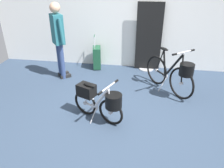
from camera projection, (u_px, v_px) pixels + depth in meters
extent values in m
plane|color=#2D3D51|center=(117.00, 124.00, 3.52)|extent=(6.81, 6.81, 0.00)
cube|color=white|center=(132.00, 6.00, 5.03)|extent=(6.81, 0.10, 2.92)
cylinder|color=#B7B7BC|center=(146.00, 69.00, 5.48)|extent=(0.36, 0.36, 0.02)
cube|color=black|center=(149.00, 37.00, 5.11)|extent=(0.60, 0.02, 1.58)
torus|color=black|center=(111.00, 112.00, 3.43)|extent=(0.42, 0.21, 0.44)
cylinder|color=#B7B7BC|center=(111.00, 112.00, 3.43)|extent=(0.07, 0.07, 0.06)
torus|color=black|center=(85.00, 103.00, 3.68)|extent=(0.42, 0.21, 0.44)
cylinder|color=#B7B7BC|center=(85.00, 103.00, 3.68)|extent=(0.07, 0.07, 0.06)
cylinder|color=silver|center=(90.00, 105.00, 3.63)|extent=(0.19, 0.11, 0.05)
cylinder|color=silver|center=(101.00, 98.00, 3.43)|extent=(0.30, 0.16, 0.43)
cylinder|color=silver|center=(92.00, 97.00, 3.52)|extent=(0.12, 0.08, 0.37)
cylinder|color=silver|center=(90.00, 105.00, 3.63)|extent=(0.19, 0.10, 0.04)
cylinder|color=silver|center=(110.00, 101.00, 3.35)|extent=(0.08, 0.05, 0.40)
cylinder|color=silver|center=(87.00, 95.00, 3.57)|extent=(0.13, 0.07, 0.36)
ellipsoid|color=black|center=(90.00, 85.00, 3.45)|extent=(0.24, 0.17, 0.05)
cylinder|color=#B7B7BC|center=(108.00, 88.00, 3.26)|extent=(0.03, 0.03, 0.04)
cylinder|color=#B7B7BC|center=(108.00, 87.00, 3.25)|extent=(0.20, 0.41, 0.03)
cylinder|color=black|center=(100.00, 93.00, 3.08)|extent=(0.07, 0.10, 0.04)
cylinder|color=black|center=(116.00, 81.00, 3.41)|extent=(0.07, 0.10, 0.04)
cylinder|color=#B7B7BC|center=(95.00, 107.00, 3.59)|extent=(0.13, 0.07, 0.14)
cylinder|color=#B7B7BC|center=(93.00, 116.00, 3.56)|extent=(0.09, 0.18, 0.21)
cylinder|color=black|center=(114.00, 101.00, 3.31)|extent=(0.34, 0.34, 0.22)
cube|color=black|center=(86.00, 90.00, 3.54)|extent=(0.34, 0.29, 0.20)
torus|color=black|center=(181.00, 83.00, 4.11)|extent=(0.42, 0.51, 0.62)
cylinder|color=#B7B7BC|center=(181.00, 83.00, 4.11)|extent=(0.08, 0.08, 0.06)
torus|color=black|center=(156.00, 70.00, 4.66)|extent=(0.42, 0.51, 0.62)
cylinder|color=#B7B7BC|center=(156.00, 70.00, 4.66)|extent=(0.08, 0.08, 0.06)
cylinder|color=black|center=(161.00, 73.00, 4.56)|extent=(0.20, 0.24, 0.05)
cylinder|color=black|center=(174.00, 66.00, 4.18)|extent=(0.30, 0.36, 0.60)
cylinder|color=black|center=(164.00, 63.00, 4.39)|extent=(0.12, 0.14, 0.52)
cylinder|color=black|center=(161.00, 73.00, 4.56)|extent=(0.19, 0.23, 0.04)
cylinder|color=black|center=(182.00, 69.00, 4.01)|extent=(0.08, 0.08, 0.56)
cylinder|color=black|center=(160.00, 60.00, 4.49)|extent=(0.13, 0.15, 0.50)
ellipsoid|color=black|center=(164.00, 49.00, 4.30)|extent=(0.21, 0.23, 0.05)
cylinder|color=#B7B7BC|center=(184.00, 53.00, 3.89)|extent=(0.03, 0.03, 0.04)
cylinder|color=#B7B7BC|center=(184.00, 52.00, 3.88)|extent=(0.36, 0.30, 0.03)
cylinder|color=black|center=(175.00, 54.00, 3.78)|extent=(0.09, 0.08, 0.04)
cylinder|color=black|center=(192.00, 50.00, 3.98)|extent=(0.09, 0.08, 0.04)
cylinder|color=#B7B7BC|center=(165.00, 75.00, 4.46)|extent=(0.10, 0.12, 0.14)
cylinder|color=#B7B7BC|center=(162.00, 84.00, 4.45)|extent=(0.16, 0.13, 0.29)
cylinder|color=black|center=(187.00, 70.00, 3.91)|extent=(0.37, 0.37, 0.22)
cylinder|color=navy|center=(62.00, 62.00, 4.85)|extent=(0.11, 0.11, 0.80)
cube|color=black|center=(66.00, 76.00, 5.04)|extent=(0.24, 0.22, 0.07)
cylinder|color=navy|center=(60.00, 60.00, 4.97)|extent=(0.11, 0.11, 0.80)
cube|color=black|center=(64.00, 74.00, 5.16)|extent=(0.24, 0.22, 0.07)
cube|color=#23606B|center=(57.00, 29.00, 4.58)|extent=(0.36, 0.37, 0.61)
cylinder|color=#23606B|center=(61.00, 31.00, 4.43)|extent=(0.11, 0.08, 0.52)
cylinder|color=#23606B|center=(55.00, 27.00, 4.75)|extent=(0.10, 0.12, 0.52)
sphere|color=tan|center=(55.00, 8.00, 4.38)|extent=(0.22, 0.22, 0.22)
cube|color=#19472D|center=(97.00, 57.00, 5.43)|extent=(0.25, 0.39, 0.52)
cylinder|color=#B7B7BC|center=(94.00, 43.00, 5.14)|extent=(0.02, 0.02, 0.28)
cylinder|color=#B7B7BC|center=(95.00, 40.00, 5.34)|extent=(0.02, 0.02, 0.28)
cylinder|color=#19472D|center=(94.00, 36.00, 5.18)|extent=(0.06, 0.23, 0.02)
cylinder|color=black|center=(99.00, 69.00, 5.44)|extent=(0.04, 0.03, 0.04)
cylinder|color=black|center=(100.00, 65.00, 5.66)|extent=(0.04, 0.03, 0.04)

